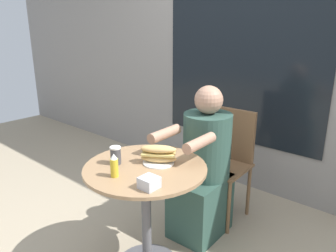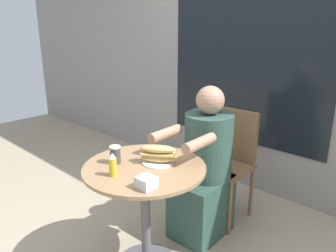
{
  "view_description": "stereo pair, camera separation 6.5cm",
  "coord_description": "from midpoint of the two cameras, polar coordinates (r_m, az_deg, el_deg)",
  "views": [
    {
      "loc": [
        1.26,
        -1.25,
        1.51
      ],
      "look_at": [
        0.0,
        0.2,
        0.91
      ],
      "focal_mm": 35.0,
      "sensor_mm": 36.0,
      "label": 1
    },
    {
      "loc": [
        1.3,
        -1.2,
        1.51
      ],
      "look_at": [
        0.0,
        0.2,
        0.91
      ],
      "focal_mm": 35.0,
      "sensor_mm": 36.0,
      "label": 2
    }
  ],
  "objects": [
    {
      "name": "diner_chair",
      "position": [
        2.65,
        11.53,
        -4.86
      ],
      "size": [
        0.39,
        0.39,
        0.87
      ],
      "rotation": [
        0.0,
        0.0,
        3.18
      ],
      "color": "brown",
      "rests_on": "ground_plane"
    },
    {
      "name": "seated_diner",
      "position": [
        2.4,
        7.14,
        -8.2
      ],
      "size": [
        0.36,
        0.62,
        1.11
      ],
      "rotation": [
        0.0,
        0.0,
        3.18
      ],
      "color": "#2D4C42",
      "rests_on": "ground_plane"
    },
    {
      "name": "napkin_box",
      "position": [
        1.69,
        -2.68,
        -9.78
      ],
      "size": [
        0.09,
        0.09,
        0.06
      ],
      "rotation": [
        0.0,
        0.0,
        -0.0
      ],
      "color": "silver",
      "rests_on": "cafe_table"
    },
    {
      "name": "sandwich_on_plate",
      "position": [
        1.96,
        -0.82,
        -5.04
      ],
      "size": [
        0.22,
        0.19,
        0.11
      ],
      "rotation": [
        0.0,
        0.0,
        0.58
      ],
      "color": "white",
      "rests_on": "cafe_table"
    },
    {
      "name": "condiment_bottle",
      "position": [
        1.82,
        -8.59,
        -6.71
      ],
      "size": [
        0.04,
        0.04,
        0.13
      ],
      "color": "gold",
      "rests_on": "cafe_table"
    },
    {
      "name": "drink_cup",
      "position": [
        1.98,
        -8.24,
        -4.96
      ],
      "size": [
        0.07,
        0.07,
        0.11
      ],
      "color": "#424247",
      "rests_on": "cafe_table"
    },
    {
      "name": "storefront_wall",
      "position": [
        2.99,
        17.9,
        14.46
      ],
      "size": [
        8.0,
        0.09,
        2.8
      ],
      "color": "gray",
      "rests_on": "ground_plane"
    },
    {
      "name": "cafe_table",
      "position": [
        2.03,
        -3.08,
        -11.8
      ],
      "size": [
        0.73,
        0.73,
        0.71
      ],
      "color": "#997551",
      "rests_on": "ground_plane"
    }
  ]
}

